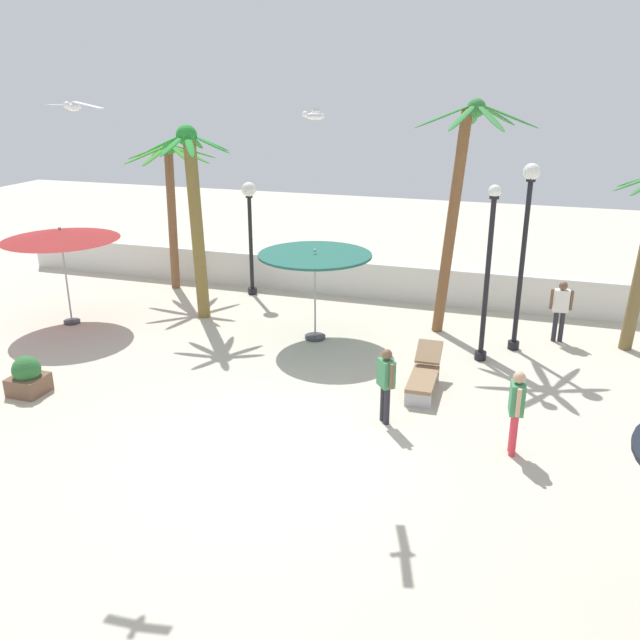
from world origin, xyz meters
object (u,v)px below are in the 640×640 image
(lamp_post_0, at_px, (525,235))
(lounge_chair_0, at_px, (424,372))
(palm_tree_0, at_px, (194,202))
(seagull_1, at_px, (73,106))
(guest_1, at_px, (516,405))
(planter, at_px, (27,377))
(lamp_post_3, at_px, (250,218))
(seagull_0, at_px, (315,115))
(patio_umbrella_2, at_px, (60,235))
(lamp_post_1, at_px, (488,271))
(guest_0, at_px, (386,379))
(guest_2, at_px, (561,306))
(patio_umbrella_1, at_px, (315,259))
(palm_tree_2, at_px, (171,192))
(palm_tree_3, at_px, (459,190))

(lamp_post_0, height_order, lounge_chair_0, lamp_post_0)
(palm_tree_0, distance_m, seagull_1, 8.30)
(guest_1, height_order, planter, guest_1)
(lamp_post_3, distance_m, seagull_0, 9.58)
(lamp_post_3, relative_size, lounge_chair_0, 1.87)
(lamp_post_3, height_order, seagull_1, seagull_1)
(patio_umbrella_2, height_order, lamp_post_1, lamp_post_1)
(guest_0, bearing_deg, guest_1, -10.38)
(lamp_post_0, bearing_deg, patio_umbrella_2, -171.37)
(guest_2, xyz_separation_m, seagull_1, (-7.43, -8.56, 5.03))
(patio_umbrella_2, height_order, guest_1, patio_umbrella_2)
(guest_1, bearing_deg, patio_umbrella_1, 140.00)
(palm_tree_2, bearing_deg, lamp_post_0, -11.16)
(palm_tree_2, bearing_deg, seagull_0, -46.55)
(patio_umbrella_1, relative_size, palm_tree_3, 0.48)
(palm_tree_2, relative_size, guest_1, 2.89)
(lounge_chair_0, height_order, guest_0, guest_0)
(seagull_0, bearing_deg, lamp_post_3, 120.94)
(palm_tree_3, distance_m, lamp_post_1, 2.48)
(palm_tree_0, height_order, lamp_post_0, palm_tree_0)
(palm_tree_2, bearing_deg, seagull_1, -66.68)
(palm_tree_3, distance_m, guest_0, 6.16)
(seagull_1, distance_m, planter, 6.83)
(patio_umbrella_2, relative_size, lamp_post_1, 0.73)
(palm_tree_0, distance_m, seagull_0, 7.84)
(guest_0, distance_m, guest_2, 6.49)
(guest_0, distance_m, guest_1, 2.48)
(palm_tree_0, height_order, lounge_chair_0, palm_tree_0)
(patio_umbrella_2, bearing_deg, patio_umbrella_1, 7.86)
(lamp_post_3, xyz_separation_m, guest_2, (9.08, -1.33, -1.44))
(lamp_post_3, bearing_deg, guest_1, -41.86)
(palm_tree_2, height_order, lamp_post_3, palm_tree_2)
(patio_umbrella_1, height_order, lamp_post_3, lamp_post_3)
(patio_umbrella_2, distance_m, palm_tree_0, 3.62)
(guest_0, bearing_deg, patio_umbrella_1, 124.97)
(lamp_post_1, relative_size, seagull_0, 3.31)
(lamp_post_0, xyz_separation_m, lounge_chair_0, (-1.75, -3.02, -2.49))
(palm_tree_2, xyz_separation_m, lamp_post_0, (10.60, -2.09, -0.20))
(guest_0, bearing_deg, seagull_0, -147.39)
(lounge_chair_0, bearing_deg, lamp_post_0, 59.81)
(palm_tree_3, xyz_separation_m, planter, (-8.11, -6.52, -3.38))
(planter, bearing_deg, guest_0, 8.09)
(palm_tree_0, relative_size, seagull_1, 5.83)
(lamp_post_1, bearing_deg, planter, -151.90)
(guest_0, height_order, planter, guest_0)
(lamp_post_1, xyz_separation_m, planter, (-9.07, -4.84, -1.82))
(palm_tree_2, distance_m, lamp_post_0, 10.80)
(lounge_chair_0, distance_m, planter, 8.51)
(patio_umbrella_1, height_order, palm_tree_2, palm_tree_2)
(guest_1, xyz_separation_m, guest_2, (0.85, 6.05, -0.00))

